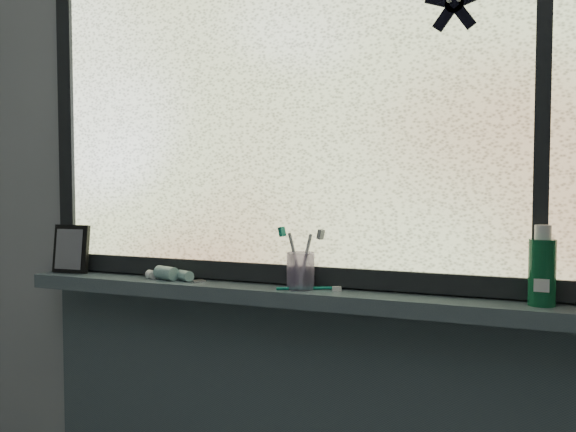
# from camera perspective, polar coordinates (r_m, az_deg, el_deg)

# --- Properties ---
(wall_back) EXTENTS (3.00, 0.01, 2.50)m
(wall_back) POSITION_cam_1_polar(r_m,az_deg,el_deg) (1.73, 1.30, 1.47)
(wall_back) COLOR #9EA3A8
(wall_back) RESTS_ON ground
(windowsill) EXTENTS (1.62, 0.14, 0.04)m
(windowsill) POSITION_cam_1_polar(r_m,az_deg,el_deg) (1.69, 0.35, -7.11)
(windowsill) COLOR #47585F
(windowsill) RESTS_ON wall_back
(window_pane) EXTENTS (1.50, 0.01, 1.00)m
(window_pane) POSITION_cam_1_polar(r_m,az_deg,el_deg) (1.72, 1.03, 10.79)
(window_pane) COLOR silver
(window_pane) RESTS_ON wall_back
(frame_bottom) EXTENTS (1.60, 0.03, 0.05)m
(frame_bottom) POSITION_cam_1_polar(r_m,az_deg,el_deg) (1.72, 0.96, -5.21)
(frame_bottom) COLOR black
(frame_bottom) RESTS_ON windowsill
(frame_left) EXTENTS (0.05, 0.03, 1.10)m
(frame_left) POSITION_cam_1_polar(r_m,az_deg,el_deg) (2.13, -19.00, 9.16)
(frame_left) COLOR black
(frame_left) RESTS_ON wall_back
(frame_mullion) EXTENTS (0.03, 0.03, 1.00)m
(frame_mullion) POSITION_cam_1_polar(r_m,az_deg,el_deg) (1.60, 21.76, 11.16)
(frame_mullion) COLOR black
(frame_mullion) RESTS_ON wall_back
(starfish_sticker) EXTENTS (0.15, 0.02, 0.15)m
(starfish_sticker) POSITION_cam_1_polar(r_m,az_deg,el_deg) (1.65, 14.57, 17.80)
(starfish_sticker) COLOR black
(starfish_sticker) RESTS_ON window_pane
(vanity_mirror) EXTENTS (0.12, 0.07, 0.15)m
(vanity_mirror) POSITION_cam_1_polar(r_m,az_deg,el_deg) (2.07, -18.71, -2.78)
(vanity_mirror) COLOR black
(vanity_mirror) RESTS_ON windowsill
(toothpaste_tube) EXTENTS (0.22, 0.12, 0.04)m
(toothpaste_tube) POSITION_cam_1_polar(r_m,az_deg,el_deg) (1.84, -10.18, -5.06)
(toothpaste_tube) COLOR silver
(toothpaste_tube) RESTS_ON windowsill
(toothbrush_cup) EXTENTS (0.10, 0.10, 0.10)m
(toothbrush_cup) POSITION_cam_1_polar(r_m,az_deg,el_deg) (1.67, 1.12, -4.89)
(toothbrush_cup) COLOR #A690BE
(toothbrush_cup) RESTS_ON windowsill
(toothbrush_lying) EXTENTS (0.17, 0.10, 0.01)m
(toothbrush_lying) POSITION_cam_1_polar(r_m,az_deg,el_deg) (1.66, 1.52, -6.37)
(toothbrush_lying) COLOR #0D7D67
(toothbrush_lying) RESTS_ON windowsill
(mouthwash_bottle) EXTENTS (0.06, 0.06, 0.15)m
(mouthwash_bottle) POSITION_cam_1_polar(r_m,az_deg,el_deg) (1.55, 21.67, -4.10)
(mouthwash_bottle) COLOR #1B8B4F
(mouthwash_bottle) RESTS_ON windowsill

